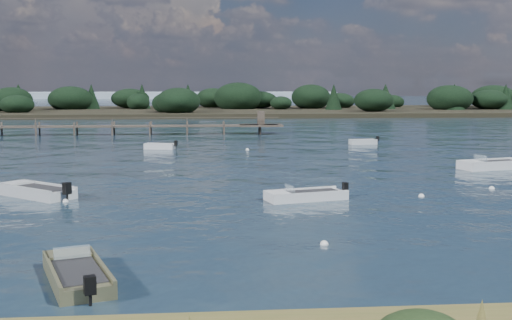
{
  "coord_description": "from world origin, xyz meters",
  "views": [
    {
      "loc": [
        -3.04,
        -27.2,
        5.98
      ],
      "look_at": [
        0.49,
        14.0,
        1.0
      ],
      "focal_mm": 45.0,
      "sensor_mm": 36.0,
      "label": 1
    }
  ],
  "objects": [
    {
      "name": "tender_far_grey_b",
      "position": [
        12.75,
        34.19,
        0.14
      ],
      "size": [
        2.97,
        1.24,
        1.01
      ],
      "color": "#B8BDC0",
      "rests_on": "ground"
    },
    {
      "name": "dinghy_near_olive",
      "position": [
        -6.83,
        -7.99,
        0.14
      ],
      "size": [
        2.86,
        4.61,
        1.11
      ],
      "color": "#696746",
      "rests_on": "ground"
    },
    {
      "name": "dinghy_mid_white_b",
      "position": [
        17.29,
        15.77,
        0.17
      ],
      "size": [
        5.29,
        3.03,
        1.29
      ],
      "color": "silver",
      "rests_on": "ground"
    },
    {
      "name": "buoy_e",
      "position": [
        1.07,
        29.83,
        0.0
      ],
      "size": [
        0.32,
        0.32,
        0.32
      ],
      "primitive_type": "sphere",
      "color": "white",
      "rests_on": "ground"
    },
    {
      "name": "buoy_c",
      "position": [
        -9.93,
        5.41,
        0.0
      ],
      "size": [
        0.32,
        0.32,
        0.32
      ],
      "primitive_type": "sphere",
      "color": "white",
      "rests_on": "ground"
    },
    {
      "name": "buoy_b",
      "position": [
        8.56,
        5.39,
        0.0
      ],
      "size": [
        0.32,
        0.32,
        0.32
      ],
      "primitive_type": "sphere",
      "color": "white",
      "rests_on": "ground"
    },
    {
      "name": "tender_far_white",
      "position": [
        -6.81,
        31.32,
        0.15
      ],
      "size": [
        3.09,
        1.82,
        1.04
      ],
      "color": "silver",
      "rests_on": "ground"
    },
    {
      "name": "ground",
      "position": [
        0.0,
        60.0,
        0.0
      ],
      "size": [
        400.0,
        400.0,
        0.0
      ],
      "primitive_type": "plane",
      "color": "#152532",
      "rests_on": "ground"
    },
    {
      "name": "buoy_a",
      "position": [
        1.48,
        -4.21,
        0.0
      ],
      "size": [
        0.32,
        0.32,
        0.32
      ],
      "primitive_type": "sphere",
      "color": "white",
      "rests_on": "ground"
    },
    {
      "name": "buoy_d",
      "position": [
        13.37,
        7.44,
        0.0
      ],
      "size": [
        0.32,
        0.32,
        0.32
      ],
      "primitive_type": "sphere",
      "color": "white",
      "rests_on": "ground"
    },
    {
      "name": "far_headland",
      "position": [
        25.0,
        100.0,
        1.96
      ],
      "size": [
        190.0,
        40.0,
        5.8
      ],
      "color": "black",
      "rests_on": "ground"
    },
    {
      "name": "dinghy_mid_grey",
      "position": [
        -11.77,
        7.11,
        0.17
      ],
      "size": [
        4.6,
        4.26,
        1.25
      ],
      "color": "#B8BDC0",
      "rests_on": "ground"
    },
    {
      "name": "dinghy_mid_white_a",
      "position": [
        2.29,
        4.99,
        0.14
      ],
      "size": [
        4.54,
        2.57,
        1.04
      ],
      "color": "silver",
      "rests_on": "ground"
    },
    {
      "name": "jetty",
      "position": [
        -21.74,
        47.99,
        0.98
      ],
      "size": [
        64.5,
        3.2,
        3.4
      ],
      "color": "#4E4439",
      "rests_on": "ground"
    }
  ]
}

